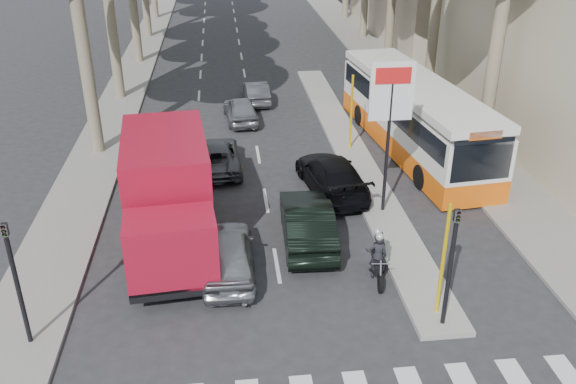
% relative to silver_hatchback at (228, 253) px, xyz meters
% --- Properties ---
extents(ground, '(120.00, 120.00, 0.00)m').
position_rel_silver_hatchback_xyz_m(ground, '(2.42, -1.77, -0.70)').
color(ground, '#28282B').
rests_on(ground, ground).
extents(sidewalk_right, '(3.20, 70.00, 0.12)m').
position_rel_silver_hatchback_xyz_m(sidewalk_right, '(11.02, 23.23, -0.64)').
color(sidewalk_right, gray).
rests_on(sidewalk_right, ground).
extents(median_left, '(2.40, 64.00, 0.12)m').
position_rel_silver_hatchback_xyz_m(median_left, '(-5.58, 26.23, -0.64)').
color(median_left, gray).
rests_on(median_left, ground).
extents(traffic_island, '(1.50, 26.00, 0.16)m').
position_rel_silver_hatchback_xyz_m(traffic_island, '(5.67, 9.23, -0.62)').
color(traffic_island, gray).
rests_on(traffic_island, ground).
extents(billboard, '(1.50, 12.10, 5.60)m').
position_rel_silver_hatchback_xyz_m(billboard, '(5.67, 3.23, 3.00)').
color(billboard, yellow).
rests_on(billboard, ground).
extents(traffic_light_island, '(0.16, 0.41, 3.60)m').
position_rel_silver_hatchback_xyz_m(traffic_light_island, '(5.67, -3.27, 1.79)').
color(traffic_light_island, black).
rests_on(traffic_light_island, ground).
extents(traffic_light_left, '(0.16, 0.41, 3.60)m').
position_rel_silver_hatchback_xyz_m(traffic_light_left, '(-5.18, -2.77, 1.79)').
color(traffic_light_left, black).
rests_on(traffic_light_left, ground).
extents(silver_hatchback, '(1.66, 4.11, 1.40)m').
position_rel_silver_hatchback_xyz_m(silver_hatchback, '(0.00, 0.00, 0.00)').
color(silver_hatchback, '#9FA1A6').
rests_on(silver_hatchback, ground).
extents(dark_hatchback, '(1.74, 4.60, 1.50)m').
position_rel_silver_hatchback_xyz_m(dark_hatchback, '(2.66, 1.59, 0.05)').
color(dark_hatchback, black).
rests_on(dark_hatchback, ground).
extents(queue_car_a, '(2.20, 4.38, 1.19)m').
position_rel_silver_hatchback_xyz_m(queue_car_a, '(-0.34, 7.88, -0.11)').
color(queue_car_a, '#4A4C52').
rests_on(queue_car_a, ground).
extents(queue_car_b, '(2.58, 5.03, 1.40)m').
position_rel_silver_hatchback_xyz_m(queue_car_b, '(4.13, 5.23, -0.00)').
color(queue_car_b, black).
rests_on(queue_car_b, ground).
extents(queue_car_c, '(1.86, 3.86, 1.27)m').
position_rel_silver_hatchback_xyz_m(queue_car_c, '(0.94, 13.68, -0.06)').
color(queue_car_c, '#97999E').
rests_on(queue_car_c, ground).
extents(queue_car_d, '(1.41, 3.60, 1.17)m').
position_rel_silver_hatchback_xyz_m(queue_car_d, '(1.92, 16.68, -0.12)').
color(queue_car_d, '#4F5157').
rests_on(queue_car_d, ground).
extents(queue_car_e, '(2.15, 4.91, 1.40)m').
position_rel_silver_hatchback_xyz_m(queue_car_e, '(-2.53, 7.56, 0.00)').
color(queue_car_e, black).
rests_on(queue_car_e, ground).
extents(red_truck, '(3.16, 7.02, 3.64)m').
position_rel_silver_hatchback_xyz_m(red_truck, '(-1.80, 1.75, 1.22)').
color(red_truck, black).
rests_on(red_truck, ground).
extents(city_bus, '(3.93, 12.34, 3.19)m').
position_rel_silver_hatchback_xyz_m(city_bus, '(8.47, 9.10, 0.98)').
color(city_bus, '#EC5D0D').
rests_on(city_bus, ground).
extents(motorcycle, '(0.73, 1.89, 1.61)m').
position_rel_silver_hatchback_xyz_m(motorcycle, '(4.48, -0.64, 0.03)').
color(motorcycle, black).
rests_on(motorcycle, ground).
extents(pedestrian_near, '(0.68, 1.15, 1.85)m').
position_rel_silver_hatchback_xyz_m(pedestrian_near, '(9.62, 5.88, 0.34)').
color(pedestrian_near, '#453753').
rests_on(pedestrian_near, sidewalk_right).
extents(pedestrian_far, '(1.15, 0.79, 1.63)m').
position_rel_silver_hatchback_xyz_m(pedestrian_far, '(9.62, 6.72, 0.24)').
color(pedestrian_far, '#706254').
rests_on(pedestrian_far, sidewalk_right).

